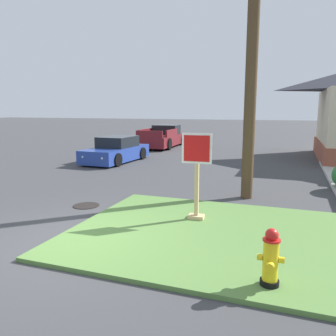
{
  "coord_description": "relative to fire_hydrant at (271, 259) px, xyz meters",
  "views": [
    {
      "loc": [
        3.93,
        -5.36,
        2.6
      ],
      "look_at": [
        1.08,
        2.54,
        1.14
      ],
      "focal_mm": 36.47,
      "sensor_mm": 36.0,
      "label": 1
    }
  ],
  "objects": [
    {
      "name": "fire_hydrant",
      "position": [
        0.0,
        0.0,
        0.0
      ],
      "size": [
        0.38,
        0.34,
        0.86
      ],
      "color": "black",
      "rests_on": "grass_corner_patch"
    },
    {
      "name": "grass_corner_patch",
      "position": [
        -1.36,
        1.83,
        -0.44
      ],
      "size": [
        5.59,
        4.7,
        0.08
      ],
      "primitive_type": "cube",
      "color": "#567F3D",
      "rests_on": "ground"
    },
    {
      "name": "ground_plane",
      "position": [
        -3.76,
        0.55,
        -0.48
      ],
      "size": [
        160.0,
        160.0,
        0.0
      ],
      "primitive_type": "plane",
      "color": "#3D3D3F"
    },
    {
      "name": "parked_sedan_blue",
      "position": [
        -7.98,
        10.21,
        0.06
      ],
      "size": [
        1.96,
        4.17,
        1.25
      ],
      "color": "#233D93",
      "rests_on": "ground"
    },
    {
      "name": "stop_sign",
      "position": [
        -1.8,
        2.59,
        0.54
      ],
      "size": [
        0.69,
        0.3,
        1.99
      ],
      "color": "tan",
      "rests_on": "grass_corner_patch"
    },
    {
      "name": "pickup_truck_maroon",
      "position": [
        -8.18,
        17.4,
        0.13
      ],
      "size": [
        2.24,
        5.54,
        1.48
      ],
      "color": "maroon",
      "rests_on": "ground"
    },
    {
      "name": "utility_pole",
      "position": [
        -0.97,
        5.22,
        4.37
      ],
      "size": [
        1.38,
        0.33,
        9.45
      ],
      "color": "#4C3823",
      "rests_on": "ground"
    },
    {
      "name": "manhole_cover",
      "position": [
        -4.96,
        2.86,
        -0.47
      ],
      "size": [
        0.7,
        0.7,
        0.02
      ],
      "primitive_type": "cylinder",
      "color": "black",
      "rests_on": "ground"
    }
  ]
}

